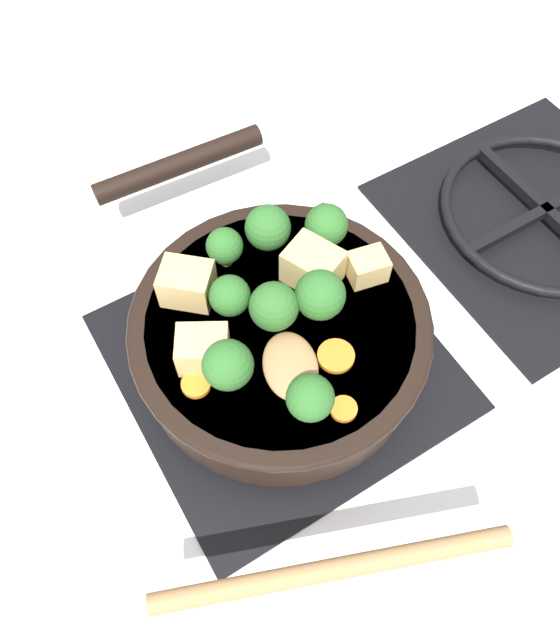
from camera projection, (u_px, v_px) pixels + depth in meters
The scene contains 20 objects.
ground_plane at pixel (280, 362), 0.64m from camera, with size 2.40×2.40×0.00m, color white.
front_burner_grate at pixel (280, 356), 0.63m from camera, with size 0.31×0.31×0.03m.
rear_burner_grate at pixel (543, 215), 0.73m from camera, with size 0.31×0.31×0.03m.
skillet_pan at pixel (278, 331), 0.60m from camera, with size 0.39×0.28×0.06m.
wooden_spoon at pixel (314, 480), 0.49m from camera, with size 0.25×0.26×0.02m.
tofu_cube_center_large at pixel (313, 266), 0.58m from camera, with size 0.05×0.04×0.04m, color #DBB770.
tofu_cube_near_handle at pixel (187, 284), 0.57m from camera, with size 0.05×0.04×0.04m, color #DBB770.
tofu_cube_east_chunk at pixel (367, 267), 0.59m from camera, with size 0.04×0.03×0.03m, color #DBB770.
tofu_cube_west_chunk at pixel (201, 347), 0.54m from camera, with size 0.04×0.04×0.04m, color #DBB770.
broccoli_floret_near_spoon at pixel (225, 246), 0.58m from camera, with size 0.04×0.04×0.04m.
broccoli_floret_center_top at pixel (320, 295), 0.55m from camera, with size 0.05×0.05×0.05m.
broccoli_floret_east_rim at pixel (268, 228), 0.59m from camera, with size 0.04×0.04×0.05m.
broccoli_floret_west_rim at pixel (310, 398), 0.50m from camera, with size 0.04×0.04×0.05m.
broccoli_floret_north_edge at pixel (326, 226), 0.59m from camera, with size 0.04×0.04×0.05m.
broccoli_floret_south_cluster at pixel (228, 365), 0.52m from camera, with size 0.04×0.04×0.05m.
broccoli_floret_mid_floret at pixel (230, 296), 0.55m from camera, with size 0.04×0.04×0.05m.
broccoli_floret_small_inner at pixel (276, 309), 0.54m from camera, with size 0.04×0.04×0.05m.
carrot_slice_orange_thin at pixel (196, 384), 0.54m from camera, with size 0.03×0.03×0.01m, color orange.
carrot_slice_near_center at pixel (344, 409), 0.52m from camera, with size 0.02×0.02×0.01m, color orange.
carrot_slice_edge_slice at pixel (336, 356), 0.55m from camera, with size 0.03×0.03×0.01m, color orange.
Camera 1 is at (0.25, -0.15, 0.58)m, focal length 35.00 mm.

